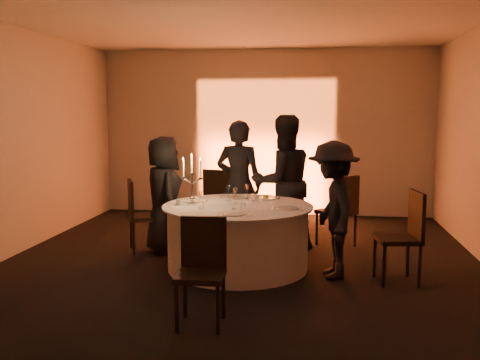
# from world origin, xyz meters

# --- Properties ---
(floor) EXTENTS (7.00, 7.00, 0.00)m
(floor) POSITION_xyz_m (0.00, 0.00, 0.00)
(floor) COLOR black
(floor) RESTS_ON ground
(ceiling) EXTENTS (7.00, 7.00, 0.00)m
(ceiling) POSITION_xyz_m (0.00, 0.00, 3.00)
(ceiling) COLOR silver
(ceiling) RESTS_ON wall_back
(wall_back) EXTENTS (7.00, 0.00, 7.00)m
(wall_back) POSITION_xyz_m (0.00, 3.50, 1.50)
(wall_back) COLOR beige
(wall_back) RESTS_ON floor
(wall_front) EXTENTS (7.00, 0.00, 7.00)m
(wall_front) POSITION_xyz_m (0.00, -3.50, 1.50)
(wall_front) COLOR beige
(wall_front) RESTS_ON floor
(wall_left) EXTENTS (0.00, 7.00, 7.00)m
(wall_left) POSITION_xyz_m (-3.00, 0.00, 1.50)
(wall_left) COLOR beige
(wall_left) RESTS_ON floor
(uplighter_fixture) EXTENTS (0.25, 0.12, 0.10)m
(uplighter_fixture) POSITION_xyz_m (0.00, 3.20, 0.05)
(uplighter_fixture) COLOR black
(uplighter_fixture) RESTS_ON floor
(banquet_table) EXTENTS (1.80, 1.80, 0.77)m
(banquet_table) POSITION_xyz_m (0.00, 0.00, 0.38)
(banquet_table) COLOR black
(banquet_table) RESTS_ON floor
(chair_left) EXTENTS (0.57, 0.57, 0.97)m
(chair_left) POSITION_xyz_m (-1.43, 0.60, 0.55)
(chair_left) COLOR black
(chair_left) RESTS_ON floor
(chair_back_left) EXTENTS (0.55, 0.55, 1.03)m
(chair_back_left) POSITION_xyz_m (-0.50, 1.60, 0.58)
(chair_back_left) COLOR black
(chair_back_left) RESTS_ON floor
(chair_back_right) EXTENTS (0.62, 0.62, 1.01)m
(chair_back_right) POSITION_xyz_m (1.27, 1.20, 0.57)
(chair_back_right) COLOR black
(chair_back_right) RESTS_ON floor
(chair_right) EXTENTS (0.51, 0.51, 1.02)m
(chair_right) POSITION_xyz_m (1.91, -0.28, 0.58)
(chair_right) COLOR black
(chair_right) RESTS_ON floor
(chair_front) EXTENTS (0.43, 0.43, 0.95)m
(chair_front) POSITION_xyz_m (-0.07, -1.70, 0.53)
(chair_front) COLOR black
(chair_front) RESTS_ON floor
(guest_left) EXTENTS (0.80, 0.91, 1.56)m
(guest_left) POSITION_xyz_m (-1.08, 0.60, 0.78)
(guest_left) COLOR black
(guest_left) RESTS_ON floor
(guest_back_left) EXTENTS (0.69, 0.50, 1.77)m
(guest_back_left) POSITION_xyz_m (-0.13, 1.04, 0.88)
(guest_back_left) COLOR black
(guest_back_left) RESTS_ON floor
(guest_back_right) EXTENTS (1.11, 1.02, 1.84)m
(guest_back_right) POSITION_xyz_m (0.48, 0.99, 0.92)
(guest_back_right) COLOR black
(guest_back_right) RESTS_ON floor
(guest_right) EXTENTS (0.73, 1.09, 1.56)m
(guest_right) POSITION_xyz_m (1.12, -0.18, 0.78)
(guest_right) COLOR black
(guest_right) RESTS_ON floor
(plate_left) EXTENTS (0.36, 0.26, 0.01)m
(plate_left) POSITION_xyz_m (-0.59, 0.18, 0.78)
(plate_left) COLOR white
(plate_left) RESTS_ON banquet_table
(plate_back_left) EXTENTS (0.36, 0.29, 0.01)m
(plate_back_left) POSITION_xyz_m (-0.12, 0.51, 0.78)
(plate_back_left) COLOR white
(plate_back_left) RESTS_ON banquet_table
(plate_back_right) EXTENTS (0.35, 0.29, 0.08)m
(plate_back_right) POSITION_xyz_m (0.29, 0.53, 0.79)
(plate_back_right) COLOR white
(plate_back_right) RESTS_ON banquet_table
(plate_right) EXTENTS (0.36, 0.26, 0.01)m
(plate_right) POSITION_xyz_m (0.60, -0.15, 0.78)
(plate_right) COLOR white
(plate_right) RESTS_ON banquet_table
(plate_front) EXTENTS (0.36, 0.25, 0.01)m
(plate_front) POSITION_xyz_m (0.04, -0.58, 0.78)
(plate_front) COLOR white
(plate_front) RESTS_ON banquet_table
(coffee_cup) EXTENTS (0.11, 0.11, 0.07)m
(coffee_cup) POSITION_xyz_m (-0.70, -0.09, 0.80)
(coffee_cup) COLOR white
(coffee_cup) RESTS_ON banquet_table
(candelabra) EXTENTS (0.26, 0.13, 0.62)m
(candelabra) POSITION_xyz_m (-0.55, -0.03, 0.99)
(candelabra) COLOR silver
(candelabra) RESTS_ON banquet_table
(wine_glass_a) EXTENTS (0.07, 0.07, 0.19)m
(wine_glass_a) POSITION_xyz_m (-0.42, -0.17, 0.91)
(wine_glass_a) COLOR silver
(wine_glass_a) RESTS_ON banquet_table
(wine_glass_b) EXTENTS (0.07, 0.07, 0.19)m
(wine_glass_b) POSITION_xyz_m (-0.00, -0.24, 0.91)
(wine_glass_b) COLOR silver
(wine_glass_b) RESTS_ON banquet_table
(wine_glass_c) EXTENTS (0.07, 0.07, 0.19)m
(wine_glass_c) POSITION_xyz_m (-0.17, 0.35, 0.91)
(wine_glass_c) COLOR silver
(wine_glass_c) RESTS_ON banquet_table
(wine_glass_d) EXTENTS (0.07, 0.07, 0.19)m
(wine_glass_d) POSITION_xyz_m (-0.05, 0.13, 0.91)
(wine_glass_d) COLOR silver
(wine_glass_d) RESTS_ON banquet_table
(wine_glass_e) EXTENTS (0.07, 0.07, 0.19)m
(wine_glass_e) POSITION_xyz_m (0.06, 0.43, 0.91)
(wine_glass_e) COLOR silver
(wine_glass_e) RESTS_ON banquet_table
(tumbler_a) EXTENTS (0.07, 0.07, 0.09)m
(tumbler_a) POSITION_xyz_m (0.12, -0.36, 0.82)
(tumbler_a) COLOR silver
(tumbler_a) RESTS_ON banquet_table
(tumbler_b) EXTENTS (0.07, 0.07, 0.09)m
(tumbler_b) POSITION_xyz_m (-0.38, -0.29, 0.82)
(tumbler_b) COLOR silver
(tumbler_b) RESTS_ON banquet_table
(tumbler_c) EXTENTS (0.07, 0.07, 0.09)m
(tumbler_c) POSITION_xyz_m (0.15, 0.36, 0.82)
(tumbler_c) COLOR silver
(tumbler_c) RESTS_ON banquet_table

